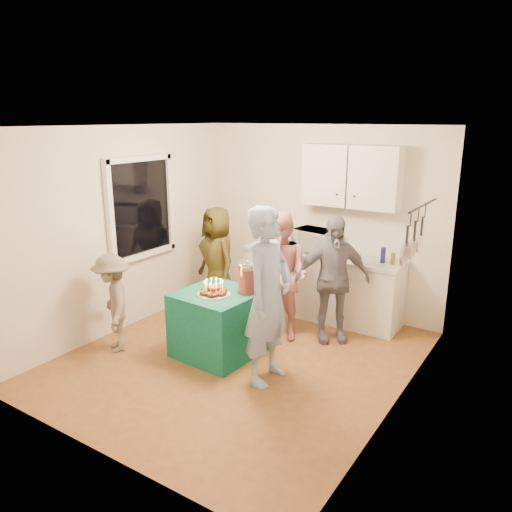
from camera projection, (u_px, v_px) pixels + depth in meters
The scene contains 19 objects.
floor at pixel (240, 359), 5.75m from camera, with size 4.00×4.00×0.00m, color brown.
ceiling at pixel (237, 126), 5.05m from camera, with size 4.00×4.00×0.00m, color white.
back_wall at pixel (320, 219), 7.02m from camera, with size 3.60×3.60×0.00m, color silver.
left_wall at pixel (123, 230), 6.35m from camera, with size 4.00×4.00×0.00m, color silver.
right_wall at pixel (403, 278), 4.46m from camera, with size 4.00×4.00×0.00m, color silver.
window_night at pixel (140, 208), 6.51m from camera, with size 0.04×1.00×1.20m, color black.
counter at pixel (321, 286), 6.91m from camera, with size 2.20×0.58×0.86m, color white.
countertop at pixel (322, 255), 6.78m from camera, with size 2.24×0.62×0.05m, color beige.
upper_cabinet at pixel (351, 176), 6.46m from camera, with size 1.30×0.30×0.80m, color white.
pot_rack at pixel (419, 230), 4.99m from camera, with size 0.12×1.00×0.60m, color black.
microwave at pixel (315, 241), 6.80m from camera, with size 0.56×0.38×0.31m, color white.
party_table at pixel (218, 323), 5.79m from camera, with size 0.85×0.85×0.76m, color #0E634D.
donut_cake at pixel (214, 287), 5.59m from camera, with size 0.38×0.38×0.18m, color #381C0C, non-canonical shape.
punch_jar at pixel (248, 278), 5.64m from camera, with size 0.22×0.22×0.34m, color #AE1F0D.
man_birthday at pixel (268, 296), 5.07m from camera, with size 0.68×0.45×1.86m, color #91A9D3.
woman_back_left at pixel (217, 260), 7.00m from camera, with size 0.74×0.48×1.51m, color brown.
woman_back_center at pixel (280, 276), 6.12m from camera, with size 0.78×0.61×1.61m, color #CF6C76.
woman_back_right at pixel (332, 279), 6.06m from camera, with size 0.92×0.38×1.58m, color black.
child_near_left at pixel (113, 303), 5.84m from camera, with size 0.76×0.44×1.18m, color #62564E.
Camera 1 is at (3.00, -4.28, 2.69)m, focal length 35.00 mm.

